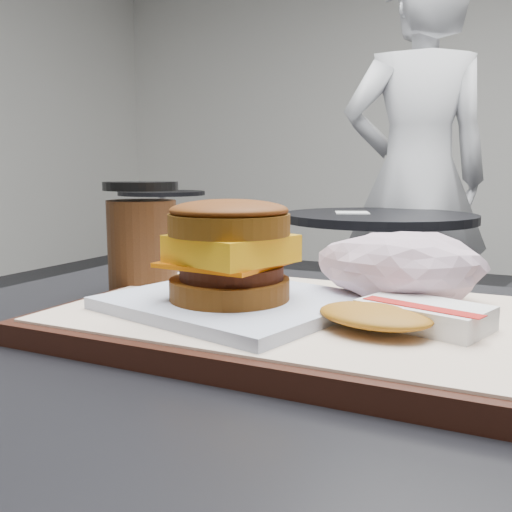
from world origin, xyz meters
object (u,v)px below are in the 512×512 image
(hash_brown, at_px, (402,315))
(crumpled_wrapper, at_px, (400,267))
(coffee_cup, at_px, (142,244))
(breakfast_sandwich, at_px, (231,263))
(patron, at_px, (416,179))
(neighbor_table, at_px, (377,267))
(serving_tray, at_px, (289,319))

(hash_brown, height_order, crumpled_wrapper, crumpled_wrapper)
(hash_brown, xyz_separation_m, coffee_cup, (-0.29, 0.07, 0.03))
(coffee_cup, bearing_deg, breakfast_sandwich, -27.21)
(breakfast_sandwich, height_order, hash_brown, breakfast_sandwich)
(hash_brown, bearing_deg, crumpled_wrapper, 103.02)
(breakfast_sandwich, relative_size, patron, 0.13)
(coffee_cup, bearing_deg, neighbor_table, 94.73)
(serving_tray, xyz_separation_m, patron, (-0.27, 2.10, 0.09))
(serving_tray, xyz_separation_m, hash_brown, (0.10, -0.03, 0.02))
(hash_brown, xyz_separation_m, crumpled_wrapper, (-0.02, 0.09, 0.02))
(serving_tray, height_order, patron, patron)
(serving_tray, xyz_separation_m, crumpled_wrapper, (0.08, 0.06, 0.04))
(breakfast_sandwich, distance_m, neighbor_table, 1.70)
(crumpled_wrapper, bearing_deg, serving_tray, -142.19)
(coffee_cup, xyz_separation_m, patron, (-0.09, 2.05, 0.04))
(neighbor_table, distance_m, patron, 0.57)
(serving_tray, distance_m, coffee_cup, 0.20)
(hash_brown, xyz_separation_m, neighbor_table, (-0.42, 1.66, -0.25))
(breakfast_sandwich, xyz_separation_m, neighbor_table, (-0.28, 1.66, -0.28))
(breakfast_sandwich, bearing_deg, coffee_cup, 152.79)
(hash_brown, bearing_deg, serving_tray, 165.83)
(neighbor_table, height_order, patron, patron)
(neighbor_table, xyz_separation_m, patron, (0.05, 0.47, 0.32))
(hash_brown, xyz_separation_m, patron, (-0.38, 2.12, 0.07))
(crumpled_wrapper, xyz_separation_m, neighbor_table, (-0.40, 1.57, -0.27))
(breakfast_sandwich, xyz_separation_m, hash_brown, (0.14, 0.00, -0.03))
(breakfast_sandwich, relative_size, neighbor_table, 0.30)
(hash_brown, height_order, coffee_cup, coffee_cup)
(serving_tray, relative_size, crumpled_wrapper, 2.67)
(serving_tray, distance_m, crumpled_wrapper, 0.11)
(breakfast_sandwich, relative_size, coffee_cup, 1.81)
(hash_brown, distance_m, patron, 2.16)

